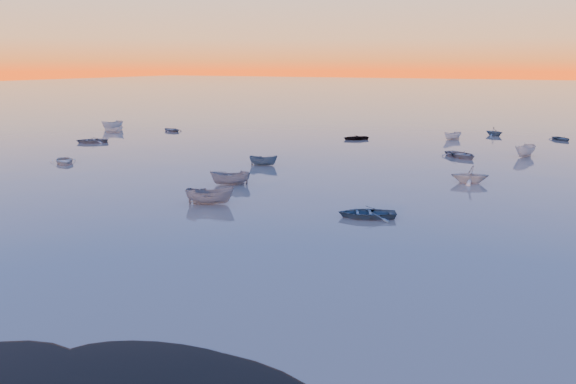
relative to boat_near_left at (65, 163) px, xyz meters
The scene contains 4 objects.
ground 74.90m from the boat_near_left, 63.90° to the left, with size 600.00×600.00×0.00m, color slate.
moored_fleet 38.68m from the boat_near_left, 31.59° to the left, with size 124.00×58.00×1.20m, color silver, non-canonical shape.
boat_near_left is the anchor object (origin of this frame).
boat_near_center 27.60m from the boat_near_left, 18.45° to the right, with size 4.12×1.74×1.43m, color slate.
Camera 1 is at (19.06, -13.92, 11.56)m, focal length 35.00 mm.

